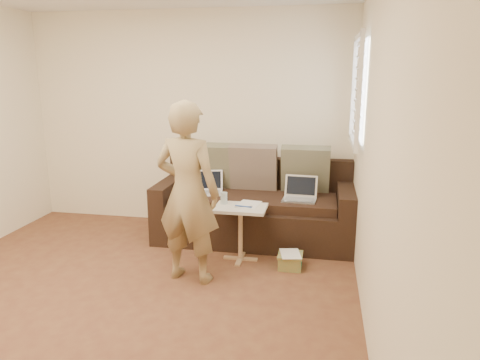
{
  "coord_description": "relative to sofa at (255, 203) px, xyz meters",
  "views": [
    {
      "loc": [
        1.63,
        -3.04,
        1.88
      ],
      "look_at": [
        0.8,
        1.4,
        0.78
      ],
      "focal_mm": 33.37,
      "sensor_mm": 36.0,
      "label": 1
    }
  ],
  "objects": [
    {
      "name": "side_table",
      "position": [
        -0.05,
        -0.62,
        -0.14
      ],
      "size": [
        0.52,
        0.36,
        0.57
      ],
      "primitive_type": null,
      "color": "silver",
      "rests_on": "ground"
    },
    {
      "name": "window_blinds",
      "position": [
        1.05,
        -0.27,
        1.28
      ],
      "size": [
        0.12,
        0.88,
        1.08
      ],
      "primitive_type": null,
      "color": "white",
      "rests_on": "wall_right"
    },
    {
      "name": "laptop_silver",
      "position": [
        0.51,
        -0.13,
        0.1
      ],
      "size": [
        0.37,
        0.28,
        0.24
      ],
      "primitive_type": null,
      "rotation": [
        0.0,
        0.0,
        -0.07
      ],
      "color": "#B7BABC",
      "rests_on": "sofa"
    },
    {
      "name": "sofa",
      "position": [
        0.0,
        0.0,
        0.0
      ],
      "size": [
        2.2,
        0.95,
        0.85
      ],
      "primitive_type": null,
      "color": "black",
      "rests_on": "ground"
    },
    {
      "name": "floor",
      "position": [
        -0.9,
        -1.77,
        -0.42
      ],
      "size": [
        4.5,
        4.5,
        0.0
      ],
      "primitive_type": "plane",
      "color": "brown",
      "rests_on": "ground"
    },
    {
      "name": "scissors",
      "position": [
        -0.01,
        -0.64,
        0.15
      ],
      "size": [
        0.2,
        0.15,
        0.02
      ],
      "primitive_type": null,
      "rotation": [
        0.0,
        0.0,
        -0.3
      ],
      "color": "silver",
      "rests_on": "side_table"
    },
    {
      "name": "striped_box",
      "position": [
        0.47,
        -0.73,
        -0.35
      ],
      "size": [
        0.24,
        0.24,
        0.15
      ],
      "primitive_type": null,
      "color": "orange",
      "rests_on": "ground"
    },
    {
      "name": "laptop_white",
      "position": [
        -0.55,
        -0.04,
        0.1
      ],
      "size": [
        0.4,
        0.32,
        0.25
      ],
      "primitive_type": null,
      "rotation": [
        0.0,
        0.0,
        0.22
      ],
      "color": "white",
      "rests_on": "sofa"
    },
    {
      "name": "wall_right",
      "position": [
        1.1,
        -1.77,
        0.87
      ],
      "size": [
        0.0,
        4.5,
        4.5
      ],
      "primitive_type": "plane",
      "rotation": [
        1.57,
        0.0,
        -1.57
      ],
      "color": "beige",
      "rests_on": "ground"
    },
    {
      "name": "wall_back",
      "position": [
        -0.9,
        0.48,
        0.87
      ],
      "size": [
        4.0,
        0.0,
        4.0
      ],
      "primitive_type": "plane",
      "rotation": [
        1.57,
        0.0,
        0.0
      ],
      "color": "beige",
      "rests_on": "ground"
    },
    {
      "name": "person",
      "position": [
        -0.43,
        -1.13,
        0.4
      ],
      "size": [
        0.67,
        0.51,
        1.66
      ],
      "primitive_type": "imported",
      "rotation": [
        0.0,
        0.0,
        2.97
      ],
      "color": "#91884F",
      "rests_on": "ground"
    },
    {
      "name": "pillow_right",
      "position": [
        0.55,
        0.23,
        0.37
      ],
      "size": [
        0.55,
        0.28,
        0.57
      ],
      "primitive_type": null,
      "rotation": [
        0.26,
        0.0,
        0.0
      ],
      "color": "#585841",
      "rests_on": "sofa"
    },
    {
      "name": "pillow_mid",
      "position": [
        -0.05,
        0.21,
        0.37
      ],
      "size": [
        0.55,
        0.27,
        0.57
      ],
      "primitive_type": null,
      "rotation": [
        0.24,
        0.0,
        0.0
      ],
      "color": "brown",
      "rests_on": "sofa"
    },
    {
      "name": "drinking_glass",
      "position": [
        -0.23,
        -0.56,
        0.2
      ],
      "size": [
        0.07,
        0.07,
        0.12
      ],
      "primitive_type": null,
      "color": "silver",
      "rests_on": "side_table"
    },
    {
      "name": "paper_on_table",
      "position": [
        0.02,
        -0.54,
        0.14
      ],
      "size": [
        0.25,
        0.33,
        0.0
      ],
      "primitive_type": null,
      "rotation": [
        0.0,
        0.0,
        -0.14
      ],
      "color": "white",
      "rests_on": "side_table"
    },
    {
      "name": "pillow_left",
      "position": [
        -0.6,
        0.22,
        0.37
      ],
      "size": [
        0.55,
        0.29,
        0.57
      ],
      "primitive_type": null,
      "rotation": [
        0.28,
        0.0,
        0.0
      ],
      "color": "#585841",
      "rests_on": "sofa"
    }
  ]
}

